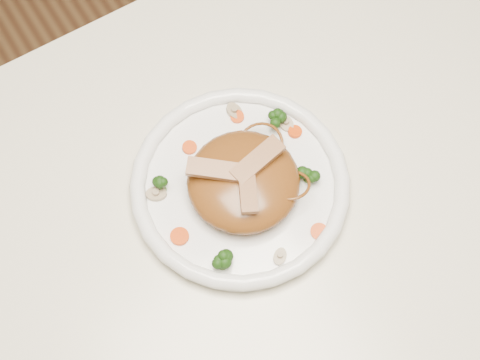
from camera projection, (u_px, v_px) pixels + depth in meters
ground at (248, 351)px, 1.52m from camera, size 4.00×4.00×0.00m
table at (254, 264)px, 0.93m from camera, size 1.20×0.80×0.75m
plate at (240, 187)px, 0.86m from camera, size 0.31×0.31×0.02m
noodle_mound at (243, 181)px, 0.82m from camera, size 0.17×0.17×0.04m
chicken_a at (258, 160)px, 0.80m from camera, size 0.07×0.04×0.01m
chicken_b at (215, 170)px, 0.80m from camera, size 0.07×0.06×0.01m
chicken_c at (248, 189)px, 0.79m from camera, size 0.05×0.06×0.01m
broccoli_0 at (276, 119)px, 0.87m from camera, size 0.03×0.03×0.03m
broccoli_1 at (160, 185)px, 0.83m from camera, size 0.03×0.03×0.03m
broccoli_2 at (222, 260)px, 0.79m from camera, size 0.04×0.04×0.03m
broccoli_3 at (309, 174)px, 0.84m from camera, size 0.03×0.03×0.03m
carrot_0 at (237, 117)px, 0.89m from camera, size 0.02×0.02×0.00m
carrot_1 at (180, 236)px, 0.82m from camera, size 0.03×0.03×0.00m
carrot_2 at (295, 132)px, 0.88m from camera, size 0.02×0.02×0.00m
carrot_3 at (190, 147)px, 0.87m from camera, size 0.02×0.02×0.00m
carrot_4 at (319, 231)px, 0.82m from camera, size 0.03×0.03×0.00m
mushroom_0 at (280, 256)px, 0.81m from camera, size 0.03×0.03×0.01m
mushroom_1 at (286, 123)px, 0.88m from camera, size 0.03×0.03×0.01m
mushroom_2 at (156, 194)px, 0.84m from camera, size 0.04×0.04×0.01m
mushroom_3 at (234, 111)px, 0.89m from camera, size 0.03×0.03×0.01m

